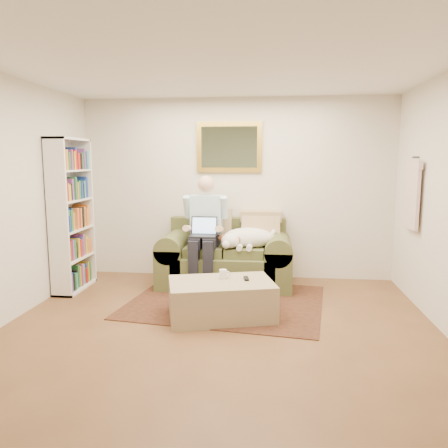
% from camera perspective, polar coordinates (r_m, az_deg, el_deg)
% --- Properties ---
extents(room_shell, '(4.51, 5.00, 2.61)m').
position_cam_1_polar(room_shell, '(4.24, -0.84, 2.68)').
color(room_shell, brown).
rests_on(room_shell, ground).
extents(rug, '(2.51, 2.11, 0.01)m').
position_cam_1_polar(rug, '(5.42, 0.27, -10.09)').
color(rug, black).
rests_on(rug, room_shell).
extents(sofa, '(1.79, 0.91, 1.08)m').
position_cam_1_polar(sofa, '(6.05, 0.22, -5.10)').
color(sofa, '#4E542C').
rests_on(sofa, room_shell).
extents(seated_man, '(0.59, 0.84, 1.51)m').
position_cam_1_polar(seated_man, '(5.84, -2.58, -1.16)').
color(seated_man, '#8CCAD8').
rests_on(seated_man, sofa).
extents(laptop, '(0.35, 0.28, 0.25)m').
position_cam_1_polar(laptop, '(5.76, -2.69, -0.91)').
color(laptop, black).
rests_on(laptop, seated_man).
extents(sleeping_dog, '(0.74, 0.46, 0.27)m').
position_cam_1_polar(sleeping_dog, '(5.86, 3.25, -1.80)').
color(sleeping_dog, white).
rests_on(sleeping_dog, sofa).
extents(ottoman, '(1.27, 0.98, 0.41)m').
position_cam_1_polar(ottoman, '(4.86, -0.37, -9.81)').
color(ottoman, tan).
rests_on(ottoman, room_shell).
extents(coffee_mug, '(0.08, 0.08, 0.10)m').
position_cam_1_polar(coffee_mug, '(4.91, -0.13, -6.54)').
color(coffee_mug, white).
rests_on(coffee_mug, ottoman).
extents(tv_remote, '(0.07, 0.16, 0.02)m').
position_cam_1_polar(tv_remote, '(4.88, 2.92, -7.13)').
color(tv_remote, black).
rests_on(tv_remote, ottoman).
extents(bookshelf, '(0.28, 0.80, 2.00)m').
position_cam_1_polar(bookshelf, '(6.08, -19.31, 1.11)').
color(bookshelf, white).
rests_on(bookshelf, room_shell).
extents(wall_mirror, '(0.94, 0.04, 0.72)m').
position_cam_1_polar(wall_mirror, '(6.34, 0.68, 10.01)').
color(wall_mirror, gold).
rests_on(wall_mirror, room_shell).
extents(hanging_shirt, '(0.06, 0.52, 0.90)m').
position_cam_1_polar(hanging_shirt, '(5.70, 23.35, 3.96)').
color(hanging_shirt, beige).
rests_on(hanging_shirt, room_shell).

